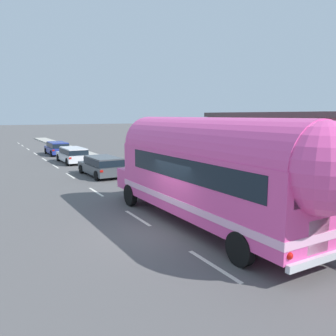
{
  "coord_description": "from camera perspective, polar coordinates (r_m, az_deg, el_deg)",
  "views": [
    {
      "loc": [
        -5.6,
        -10.64,
        4.21
      ],
      "look_at": [
        1.84,
        2.68,
        1.86
      ],
      "focal_mm": 36.87,
      "sensor_mm": 36.0,
      "label": 1
    }
  ],
  "objects": [
    {
      "name": "ground_plane",
      "position": [
        12.73,
        -1.37,
        -10.53
      ],
      "size": [
        300.0,
        300.0,
        0.0
      ],
      "primitive_type": "plane",
      "color": "#565454"
    },
    {
      "name": "lane_markings",
      "position": [
        25.45,
        -10.25,
        -0.89
      ],
      "size": [
        3.66,
        80.0,
        0.01
      ],
      "color": "silver",
      "rests_on": "ground"
    },
    {
      "name": "sidewalk_slab",
      "position": [
        23.36,
        -2.99,
        -1.44
      ],
      "size": [
        2.01,
        90.0,
        0.15
      ],
      "primitive_type": "cube",
      "color": "#ADA89E",
      "rests_on": "ground"
    },
    {
      "name": "painted_bus",
      "position": [
        12.48,
        7.46,
        -0.09
      ],
      "size": [
        2.73,
        12.12,
        4.12
      ],
      "color": "#EA4C9E",
      "rests_on": "ground"
    },
    {
      "name": "car_lead",
      "position": [
        24.3,
        -10.82,
        0.52
      ],
      "size": [
        2.16,
        4.72,
        1.37
      ],
      "color": "#474C51",
      "rests_on": "ground"
    },
    {
      "name": "car_second",
      "position": [
        31.62,
        -15.47,
        2.25
      ],
      "size": [
        1.96,
        4.84,
        1.37
      ],
      "color": "white",
      "rests_on": "ground"
    },
    {
      "name": "car_third",
      "position": [
        38.61,
        -17.85,
        3.27
      ],
      "size": [
        1.94,
        4.64,
        1.37
      ],
      "color": "navy",
      "rests_on": "ground"
    }
  ]
}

